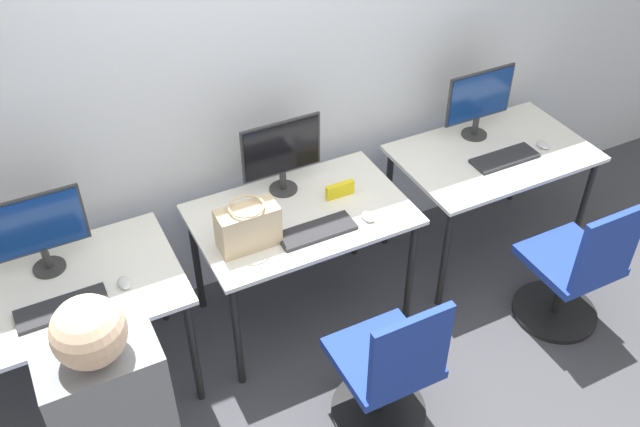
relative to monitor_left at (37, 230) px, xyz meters
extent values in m
plane|color=#3D3D42|center=(1.24, -0.52, -0.97)|extent=(20.00, 20.00, 0.00)
cube|color=silver|center=(1.24, 0.32, 0.43)|extent=(12.00, 0.05, 2.80)
cube|color=silver|center=(0.00, -0.17, -0.25)|extent=(1.12, 0.71, 0.02)
cylinder|color=black|center=(0.51, -0.47, -0.62)|extent=(0.04, 0.04, 0.71)
cylinder|color=black|center=(0.51, 0.14, -0.62)|extent=(0.04, 0.04, 0.71)
cylinder|color=#2D2D2D|center=(0.00, 0.00, -0.23)|extent=(0.15, 0.15, 0.01)
cylinder|color=#2D2D2D|center=(0.00, 0.00, -0.17)|extent=(0.04, 0.04, 0.11)
cube|color=#2D2D2D|center=(0.00, 0.00, 0.03)|extent=(0.44, 0.01, 0.31)
cube|color=navy|center=(0.00, -0.01, 0.03)|extent=(0.42, 0.01, 0.29)
cube|color=#262628|center=(0.00, -0.30, -0.23)|extent=(0.40, 0.15, 0.02)
ellipsoid|color=silver|center=(0.29, -0.27, -0.22)|extent=(0.06, 0.09, 0.03)
cube|color=slate|center=(0.06, -1.28, 0.13)|extent=(0.36, 0.20, 0.67)
sphere|color=beige|center=(0.06, -1.28, 0.57)|extent=(0.22, 0.22, 0.22)
cube|color=silver|center=(1.24, -0.17, -0.25)|extent=(1.12, 0.71, 0.02)
cylinder|color=black|center=(0.73, -0.47, -0.62)|extent=(0.04, 0.04, 0.71)
cylinder|color=black|center=(1.75, -0.47, -0.62)|extent=(0.04, 0.04, 0.71)
cylinder|color=black|center=(0.73, 0.14, -0.62)|extent=(0.04, 0.04, 0.71)
cylinder|color=black|center=(1.75, 0.14, -0.62)|extent=(0.04, 0.04, 0.71)
cylinder|color=#2D2D2D|center=(1.24, 0.06, -0.23)|extent=(0.15, 0.15, 0.01)
cylinder|color=#2D2D2D|center=(1.24, 0.06, -0.17)|extent=(0.04, 0.04, 0.11)
cube|color=#2D2D2D|center=(1.24, 0.06, 0.03)|extent=(0.44, 0.01, 0.31)
cube|color=black|center=(1.24, 0.05, 0.03)|extent=(0.42, 0.01, 0.29)
cube|color=#262628|center=(1.24, -0.34, -0.23)|extent=(0.40, 0.15, 0.02)
ellipsoid|color=silver|center=(1.53, -0.37, -0.22)|extent=(0.06, 0.09, 0.03)
cylinder|color=black|center=(1.28, -0.96, -0.96)|extent=(0.48, 0.48, 0.03)
cylinder|color=black|center=(1.28, -0.96, -0.76)|extent=(0.04, 0.04, 0.37)
cube|color=navy|center=(1.28, -0.96, -0.55)|extent=(0.44, 0.44, 0.05)
cube|color=navy|center=(1.28, -1.17, -0.31)|extent=(0.40, 0.04, 0.44)
cube|color=silver|center=(2.49, -0.17, -0.25)|extent=(1.12, 0.71, 0.02)
cylinder|color=black|center=(1.98, -0.47, -0.62)|extent=(0.04, 0.04, 0.71)
cylinder|color=black|center=(2.99, -0.47, -0.62)|extent=(0.04, 0.04, 0.71)
cylinder|color=black|center=(1.98, 0.14, -0.62)|extent=(0.04, 0.04, 0.71)
cylinder|color=black|center=(2.99, 0.14, -0.62)|extent=(0.04, 0.04, 0.71)
cylinder|color=#2D2D2D|center=(2.49, 0.03, -0.23)|extent=(0.15, 0.15, 0.01)
cylinder|color=#2D2D2D|center=(2.49, 0.03, -0.17)|extent=(0.04, 0.04, 0.11)
cube|color=#2D2D2D|center=(2.49, 0.04, 0.03)|extent=(0.44, 0.01, 0.31)
cube|color=navy|center=(2.49, 0.03, 0.03)|extent=(0.42, 0.01, 0.29)
cube|color=#262628|center=(2.49, -0.26, -0.23)|extent=(0.40, 0.15, 0.02)
ellipsoid|color=silver|center=(2.76, -0.25, -0.22)|extent=(0.06, 0.09, 0.03)
cylinder|color=black|center=(2.53, -0.84, -0.96)|extent=(0.48, 0.48, 0.03)
cylinder|color=black|center=(2.53, -0.84, -0.76)|extent=(0.04, 0.04, 0.37)
cube|color=navy|center=(2.53, -0.84, -0.55)|extent=(0.44, 0.44, 0.05)
cube|color=navy|center=(2.53, -1.05, -0.31)|extent=(0.40, 0.04, 0.44)
cube|color=tan|center=(0.91, -0.27, -0.13)|extent=(0.30, 0.14, 0.22)
torus|color=tan|center=(0.91, -0.27, 0.00)|extent=(0.18, 0.18, 0.01)
cube|color=yellow|center=(1.49, -0.13, -0.20)|extent=(0.16, 0.03, 0.08)
camera|label=1|loc=(0.03, -2.76, 2.09)|focal=40.00mm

